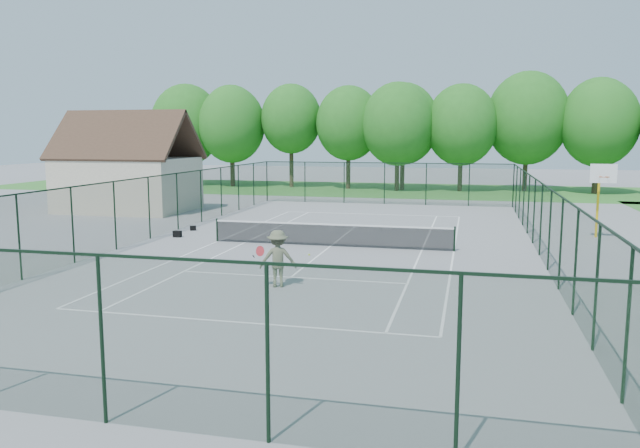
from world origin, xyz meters
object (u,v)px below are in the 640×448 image
at_px(tennis_player, 278,258).
at_px(basketball_goal, 601,186).
at_px(tennis_net, 330,234).
at_px(sports_bag_a, 177,234).

bearing_deg(tennis_player, basketball_goal, 46.39).
xyz_separation_m(tennis_net, basketball_goal, (12.19, 5.04, 1.99)).
height_order(tennis_net, basketball_goal, basketball_goal).
relative_size(basketball_goal, tennis_player, 1.92).
relative_size(basketball_goal, sports_bag_a, 9.23).
height_order(sports_bag_a, tennis_player, tennis_player).
distance_m(sports_bag_a, tennis_player, 11.62).
distance_m(tennis_net, sports_bag_a, 7.96).
bearing_deg(sports_bag_a, tennis_net, -7.91).
distance_m(basketball_goal, tennis_player, 17.80).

